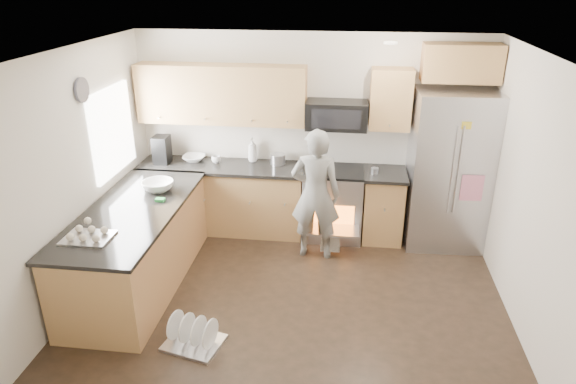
# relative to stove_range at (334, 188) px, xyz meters

# --- Properties ---
(ground) EXTENTS (4.50, 4.50, 0.00)m
(ground) POSITION_rel_stove_range_xyz_m (-0.35, -1.69, -0.68)
(ground) COLOR black
(ground) RESTS_ON ground
(room_shell) EXTENTS (4.54, 4.04, 2.62)m
(room_shell) POSITION_rel_stove_range_xyz_m (-0.39, -1.68, 1.00)
(room_shell) COLOR beige
(room_shell) RESTS_ON ground
(back_cabinet_run) EXTENTS (4.45, 0.64, 2.50)m
(back_cabinet_run) POSITION_rel_stove_range_xyz_m (-0.94, 0.05, 0.29)
(back_cabinet_run) COLOR #AC7444
(back_cabinet_run) RESTS_ON ground
(peninsula) EXTENTS (0.96, 2.36, 1.04)m
(peninsula) POSITION_rel_stove_range_xyz_m (-2.10, -1.44, -0.21)
(peninsula) COLOR #AC7444
(peninsula) RESTS_ON ground
(stove_range) EXTENTS (0.76, 0.97, 1.79)m
(stove_range) POSITION_rel_stove_range_xyz_m (0.00, 0.00, 0.00)
(stove_range) COLOR #B7B7BC
(stove_range) RESTS_ON ground
(refrigerator) EXTENTS (1.00, 0.80, 1.99)m
(refrigerator) POSITION_rel_stove_range_xyz_m (1.42, 0.01, 0.32)
(refrigerator) COLOR #B7B7BC
(refrigerator) RESTS_ON ground
(person) EXTENTS (0.61, 0.41, 1.63)m
(person) POSITION_rel_stove_range_xyz_m (-0.19, -0.56, 0.14)
(person) COLOR gray
(person) RESTS_ON ground
(dish_rack) EXTENTS (0.60, 0.52, 0.32)m
(dish_rack) POSITION_rel_stove_range_xyz_m (-1.20, -2.40, -0.59)
(dish_rack) COLOR #B7B7BC
(dish_rack) RESTS_ON ground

